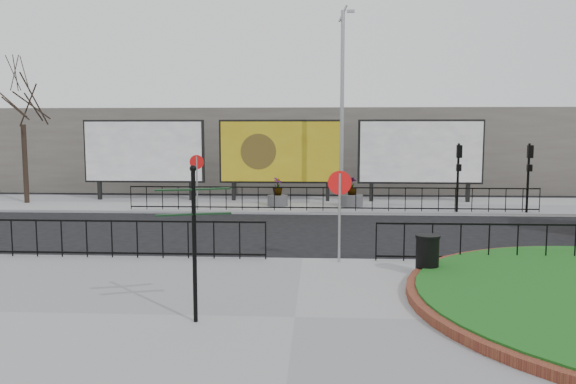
# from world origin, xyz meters

# --- Properties ---
(ground) EXTENTS (90.00, 90.00, 0.00)m
(ground) POSITION_xyz_m (0.00, 0.00, 0.00)
(ground) COLOR black
(ground) RESTS_ON ground
(pavement_near) EXTENTS (30.00, 10.00, 0.12)m
(pavement_near) POSITION_xyz_m (0.00, -5.00, 0.06)
(pavement_near) COLOR gray
(pavement_near) RESTS_ON ground
(pavement_far) EXTENTS (44.00, 6.00, 0.12)m
(pavement_far) POSITION_xyz_m (0.00, 12.00, 0.06)
(pavement_far) COLOR gray
(pavement_far) RESTS_ON ground
(railing_near_left) EXTENTS (10.00, 0.10, 1.10)m
(railing_near_left) POSITION_xyz_m (-6.00, -0.30, 0.67)
(railing_near_left) COLOR black
(railing_near_left) RESTS_ON pavement_near
(railing_near_right) EXTENTS (9.00, 0.10, 1.10)m
(railing_near_right) POSITION_xyz_m (6.50, -0.30, 0.67)
(railing_near_right) COLOR black
(railing_near_right) RESTS_ON pavement_near
(railing_far) EXTENTS (18.00, 0.10, 1.10)m
(railing_far) POSITION_xyz_m (1.00, 9.30, 0.67)
(railing_far) COLOR black
(railing_far) RESTS_ON pavement_far
(speed_sign_far) EXTENTS (0.64, 0.07, 2.47)m
(speed_sign_far) POSITION_xyz_m (-5.00, 9.40, 1.92)
(speed_sign_far) COLOR gray
(speed_sign_far) RESTS_ON pavement_far
(speed_sign_near) EXTENTS (0.64, 0.07, 2.47)m
(speed_sign_near) POSITION_xyz_m (1.00, -0.40, 1.92)
(speed_sign_near) COLOR gray
(speed_sign_near) RESTS_ON pavement_near
(billboard_left) EXTENTS (6.20, 0.31, 4.10)m
(billboard_left) POSITION_xyz_m (-8.50, 12.97, 2.60)
(billboard_left) COLOR black
(billboard_left) RESTS_ON pavement_far
(billboard_mid) EXTENTS (6.20, 0.31, 4.10)m
(billboard_mid) POSITION_xyz_m (-1.50, 12.97, 2.60)
(billboard_mid) COLOR black
(billboard_mid) RESTS_ON pavement_far
(billboard_right) EXTENTS (6.20, 0.31, 4.10)m
(billboard_right) POSITION_xyz_m (5.50, 12.97, 2.60)
(billboard_right) COLOR black
(billboard_right) RESTS_ON pavement_far
(lamp_post) EXTENTS (0.74, 0.18, 9.23)m
(lamp_post) POSITION_xyz_m (1.51, 11.00, 4.83)
(lamp_post) COLOR gray
(lamp_post) RESTS_ON pavement_far
(signal_pole_a) EXTENTS (0.22, 0.26, 3.00)m
(signal_pole_a) POSITION_xyz_m (6.50, 9.34, 2.10)
(signal_pole_a) COLOR black
(signal_pole_a) RESTS_ON pavement_far
(signal_pole_b) EXTENTS (0.22, 0.26, 3.00)m
(signal_pole_b) POSITION_xyz_m (9.50, 9.34, 2.10)
(signal_pole_b) COLOR black
(signal_pole_b) RESTS_ON pavement_far
(tree_left) EXTENTS (2.00, 2.00, 7.00)m
(tree_left) POSITION_xyz_m (-14.00, 11.50, 3.62)
(tree_left) COLOR #2D2119
(tree_left) RESTS_ON pavement_far
(building_backdrop) EXTENTS (40.00, 10.00, 5.00)m
(building_backdrop) POSITION_xyz_m (0.00, 22.00, 2.50)
(building_backdrop) COLOR #67625A
(building_backdrop) RESTS_ON ground
(fingerpost_sign) EXTENTS (1.35, 0.61, 2.91)m
(fingerpost_sign) POSITION_xyz_m (-1.83, -5.35, 1.87)
(fingerpost_sign) COLOR black
(fingerpost_sign) RESTS_ON pavement_near
(litter_bin) EXTENTS (0.60, 0.60, 0.99)m
(litter_bin) POSITION_xyz_m (3.11, -1.67, 0.62)
(litter_bin) COLOR black
(litter_bin) RESTS_ON pavement_near
(planter_a) EXTENTS (0.97, 0.97, 1.34)m
(planter_a) POSITION_xyz_m (-1.50, 11.00, 0.56)
(planter_a) COLOR #4C4C4F
(planter_a) RESTS_ON pavement_far
(planter_b) EXTENTS (1.04, 1.04, 1.40)m
(planter_b) POSITION_xyz_m (2.00, 11.00, 0.57)
(planter_b) COLOR #4C4C4F
(planter_b) RESTS_ON pavement_far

